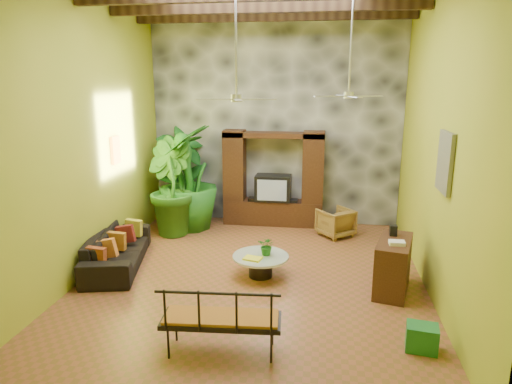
% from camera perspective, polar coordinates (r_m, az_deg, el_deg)
% --- Properties ---
extents(ground, '(7.00, 7.00, 0.00)m').
position_cam_1_polar(ground, '(8.42, -0.34, -10.54)').
color(ground, brown).
rests_on(ground, ground).
extents(back_wall, '(6.00, 0.02, 5.00)m').
position_cam_1_polar(back_wall, '(11.17, 2.45, 8.89)').
color(back_wall, '#95A625').
rests_on(back_wall, ground).
extents(left_wall, '(0.02, 7.00, 5.00)m').
position_cam_1_polar(left_wall, '(8.70, -20.41, 6.55)').
color(left_wall, '#95A625').
rests_on(left_wall, ground).
extents(right_wall, '(0.02, 7.00, 5.00)m').
position_cam_1_polar(right_wall, '(7.84, 21.96, 5.68)').
color(right_wall, '#95A625').
rests_on(right_wall, ground).
extents(stone_accent_wall, '(5.98, 0.10, 4.98)m').
position_cam_1_polar(stone_accent_wall, '(11.11, 2.42, 8.87)').
color(stone_accent_wall, '#313338').
rests_on(stone_accent_wall, ground).
extents(entertainment_center, '(2.40, 0.55, 2.30)m').
position_cam_1_polar(entertainment_center, '(11.06, 2.17, 0.78)').
color(entertainment_center, black).
rests_on(entertainment_center, ground).
extents(ceiling_fan_front, '(1.28, 1.28, 1.86)m').
position_cam_1_polar(ceiling_fan_front, '(7.30, -2.47, 13.24)').
color(ceiling_fan_front, '#B9B8BD').
rests_on(ceiling_fan_front, ceiling).
extents(ceiling_fan_back, '(1.28, 1.28, 1.86)m').
position_cam_1_polar(ceiling_fan_back, '(8.77, 11.56, 13.11)').
color(ceiling_fan_back, '#B9B8BD').
rests_on(ceiling_fan_back, ceiling).
extents(wall_art_mask, '(0.06, 0.32, 0.55)m').
position_cam_1_polar(wall_art_mask, '(9.62, -17.16, 5.04)').
color(wall_art_mask, yellow).
rests_on(wall_art_mask, left_wall).
extents(wall_art_painting, '(0.06, 0.70, 0.90)m').
position_cam_1_polar(wall_art_painting, '(7.28, 22.55, 3.46)').
color(wall_art_painting, '#235D80').
rests_on(wall_art_painting, right_wall).
extents(sofa, '(1.38, 2.43, 0.67)m').
position_cam_1_polar(sofa, '(9.16, -16.95, -6.84)').
color(sofa, black).
rests_on(sofa, ground).
extents(wicker_armchair, '(0.97, 0.97, 0.63)m').
position_cam_1_polar(wicker_armchair, '(10.54, 9.91, -3.76)').
color(wicker_armchair, brown).
rests_on(wicker_armchair, ground).
extents(tall_plant_a, '(1.54, 1.45, 2.42)m').
position_cam_1_polar(tall_plant_a, '(11.48, -8.96, 2.36)').
color(tall_plant_a, '#17591E').
rests_on(tall_plant_a, ground).
extents(tall_plant_b, '(1.57, 1.56, 2.22)m').
position_cam_1_polar(tall_plant_b, '(10.53, -10.82, 0.68)').
color(tall_plant_b, '#2A691B').
rests_on(tall_plant_b, ground).
extents(tall_plant_c, '(1.40, 1.40, 2.48)m').
position_cam_1_polar(tall_plant_c, '(10.83, -8.46, 1.83)').
color(tall_plant_c, '#226B1C').
rests_on(tall_plant_c, ground).
extents(coffee_table, '(1.01, 1.01, 0.40)m').
position_cam_1_polar(coffee_table, '(8.34, 0.57, -8.86)').
color(coffee_table, black).
rests_on(coffee_table, ground).
extents(centerpiece_plant, '(0.37, 0.34, 0.35)m').
position_cam_1_polar(centerpiece_plant, '(8.26, 1.39, -6.73)').
color(centerpiece_plant, '#1C5D18').
rests_on(centerpiece_plant, coffee_table).
extents(yellow_tray, '(0.35, 0.29, 0.03)m').
position_cam_1_polar(yellow_tray, '(8.11, -0.42, -8.31)').
color(yellow_tray, gold).
rests_on(yellow_tray, coffee_table).
extents(iron_bench, '(1.58, 0.67, 0.57)m').
position_cam_1_polar(iron_bench, '(6.06, -4.53, -15.35)').
color(iron_bench, black).
rests_on(iron_bench, ground).
extents(side_console, '(0.76, 1.21, 0.90)m').
position_cam_1_polar(side_console, '(8.08, 16.75, -8.80)').
color(side_console, '#392412').
rests_on(side_console, ground).
extents(green_bin, '(0.44, 0.36, 0.35)m').
position_cam_1_polar(green_bin, '(6.68, 20.02, -16.75)').
color(green_bin, '#1C6936').
rests_on(green_bin, ground).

